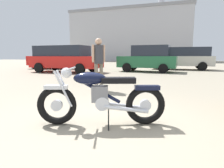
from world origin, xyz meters
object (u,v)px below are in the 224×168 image
Objects in this scene: vintage_motorcycle at (100,97)px; blue_hatchback_right at (54,58)px; red_hatchback_near at (65,58)px; pale_sedan_back at (148,58)px; bystander at (99,59)px; white_estate_far at (182,58)px.

vintage_motorcycle is 0.50× the size of blue_hatchback_right.
pale_sedan_back is (5.37, 1.78, -0.02)m from red_hatchback_near.
bystander is at bearing -48.08° from red_hatchback_near.
bystander is 0.41× the size of blue_hatchback_right.
blue_hatchback_right is 3.93m from red_hatchback_near.
red_hatchback_near is (2.60, -2.95, 0.02)m from blue_hatchback_right.
blue_hatchback_right is 0.84× the size of red_hatchback_near.
bystander is at bearing -86.27° from vintage_motorcycle.
vintage_motorcycle is at bearing 82.64° from white_estate_far.
blue_hatchback_right is at bearing 12.41° from white_estate_far.
blue_hatchback_right is (-6.84, 8.66, -0.10)m from bystander.
pale_sedan_back is at bearing -51.87° from bystander.
white_estate_far is (10.47, 1.57, 0.02)m from blue_hatchback_right.
pale_sedan_back is at bearing 23.59° from red_hatchback_near.
red_hatchback_near is at bearing -73.67° from vintage_motorcycle.
white_estate_far reaches higher than bystander.
bystander is at bearing 121.81° from blue_hatchback_right.
white_estate_far reaches higher than vintage_motorcycle.
bystander is 10.85m from white_estate_far.
red_hatchback_near reaches higher than bystander.
pale_sedan_back is at bearing 51.68° from white_estate_far.
white_estate_far is at bearing -177.97° from blue_hatchback_right.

